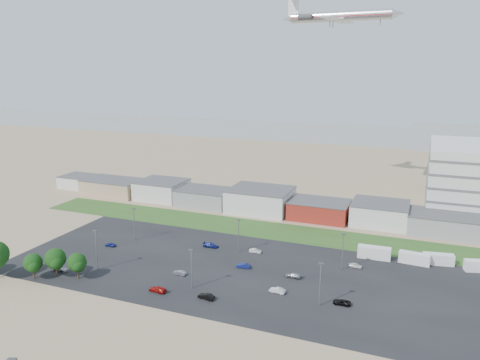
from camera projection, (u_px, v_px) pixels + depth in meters
The scene contains 30 objects.
ground at pixel (181, 301), 104.94m from camera, with size 700.00×700.00×0.00m, color #917A5C.
parking_lot at pixel (235, 269), 121.18m from camera, with size 120.00×50.00×0.01m, color black.
grass_strip at pixel (258, 229), 151.87m from camera, with size 160.00×16.00×0.02m, color #2F511E.
hills_backdrop at pixel (416, 127), 373.76m from camera, with size 700.00×200.00×9.00m, color gray, non-canonical shape.
building_row at pixel (233, 197), 174.22m from camera, with size 170.00×20.00×8.00m, color silver, non-canonical shape.
box_trailer_a at pixel (374, 253), 128.00m from camera, with size 8.75×2.74×3.28m, color silver, non-canonical shape.
box_trailer_b at pixel (414, 258), 124.53m from camera, with size 7.91×2.47×2.97m, color silver, non-canonical shape.
box_trailer_c at pixel (438, 259), 124.13m from camera, with size 7.78×2.43×2.92m, color silver, non-canonical shape.
tree_mid at pixel (33, 265), 115.25m from camera, with size 4.89×4.89×7.33m, color black, non-canonical shape.
tree_right at pixel (56, 261), 116.34m from camera, with size 5.56×5.56×8.34m, color black, non-canonical shape.
tree_near at pixel (77, 264), 115.31m from camera, with size 4.99×4.99×7.48m, color black, non-canonical shape.
lightpole_front_l at pixel (97, 250), 120.02m from camera, with size 1.26×0.52×10.68m, color slate, non-canonical shape.
lightpole_front_m at pixel (192, 269), 110.00m from camera, with size 1.14×0.48×9.70m, color slate, non-canonical shape.
lightpole_front_r at pixel (320, 285), 101.62m from camera, with size 1.19×0.49×10.08m, color slate, non-canonical shape.
lightpole_back_l at pixel (134, 224), 140.95m from camera, with size 1.17×0.49×9.94m, color slate, non-canonical shape.
lightpole_back_m at pixel (239, 236), 131.94m from camera, with size 1.13×0.47×9.57m, color slate, non-canonical shape.
lightpole_back_r at pixel (343, 252), 119.85m from camera, with size 1.17×0.49×9.92m, color slate, non-canonical shape.
airliner at pixel (340, 16), 178.14m from camera, with size 47.51×32.39×14.04m, color silver, non-canonical shape.
parked_car_0 at pixel (342, 302), 103.18m from camera, with size 1.83×3.96×1.10m, color black.
parked_car_1 at pixel (277, 290), 108.57m from camera, with size 1.32×3.79×1.25m, color silver.
parked_car_3 at pixel (158, 289), 109.01m from camera, with size 1.81×4.45×1.29m, color maroon.
parked_car_4 at pixel (179, 273), 117.90m from camera, with size 1.22×3.49×1.15m, color #A5A5AA.
parked_car_5 at pixel (110, 245), 136.70m from camera, with size 1.31×3.25×1.11m, color navy.
parked_car_6 at pixel (211, 245), 136.07m from camera, with size 1.84×4.53×1.31m, color navy.
parked_car_7 at pixel (243, 266), 122.08m from camera, with size 1.29×3.69×1.22m, color navy.
parked_car_8 at pixel (356, 265), 122.24m from camera, with size 1.40×3.48×1.18m, color silver.
parked_car_10 at pixel (61, 269), 120.05m from camera, with size 1.63×4.00×1.16m, color #A5A5AA.
parked_car_11 at pixel (255, 251), 132.09m from camera, with size 1.20×3.44×1.14m, color silver.
parked_car_12 at pixel (293, 275), 116.47m from camera, with size 1.71×4.21×1.22m, color #A5A5AA.
parked_car_13 at pixel (206, 296), 105.61m from camera, with size 1.39×3.99×1.31m, color black.
Camera 1 is at (47.90, -83.83, 51.05)m, focal length 35.00 mm.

